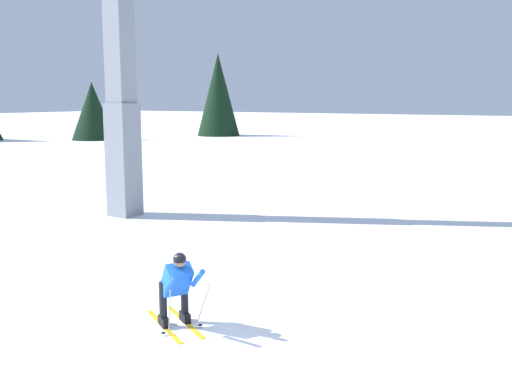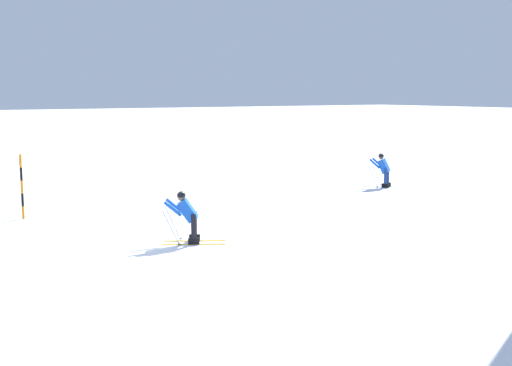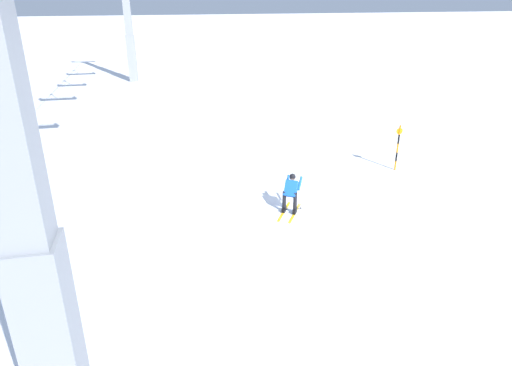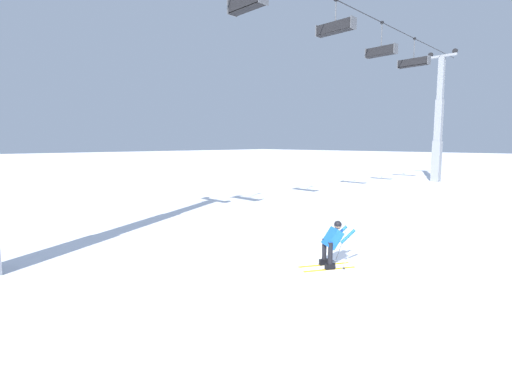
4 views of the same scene
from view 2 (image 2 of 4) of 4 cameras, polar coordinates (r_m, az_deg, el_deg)
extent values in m
plane|color=white|center=(17.10, -8.54, -4.86)|extent=(260.00, 260.00, 0.00)
cube|color=yellow|center=(16.26, -5.57, -5.46)|extent=(1.42, 0.87, 0.01)
cube|color=black|center=(16.24, -5.57, -5.17)|extent=(0.30, 0.23, 0.16)
cylinder|color=black|center=(16.16, -5.59, -3.85)|extent=(0.13, 0.13, 0.61)
cube|color=yellow|center=(16.63, -5.49, -5.15)|extent=(1.42, 0.87, 0.01)
cube|color=black|center=(16.61, -5.50, -4.86)|extent=(0.30, 0.23, 0.16)
cylinder|color=black|center=(16.53, -5.51, -3.57)|extent=(0.13, 0.13, 0.61)
cube|color=blue|center=(16.28, -6.12, -2.46)|extent=(0.67, 0.63, 0.61)
sphere|color=#997051|center=(16.23, -6.68, -1.24)|extent=(0.20, 0.20, 0.20)
sphere|color=black|center=(16.23, -6.69, -1.12)|extent=(0.22, 0.22, 0.22)
cylinder|color=blue|center=(16.07, -7.43, -2.31)|extent=(0.44, 0.30, 0.40)
cylinder|color=gray|center=(16.13, -7.49, -4.21)|extent=(0.48, 0.15, 1.02)
cylinder|color=black|center=(16.15, -6.86, -5.42)|extent=(0.07, 0.07, 0.01)
cylinder|color=blue|center=(16.52, -7.29, -2.02)|extent=(0.44, 0.30, 0.40)
cylinder|color=gray|center=(16.67, -7.32, -3.80)|extent=(0.36, 0.35, 1.02)
cylinder|color=black|center=(16.77, -6.69, -4.91)|extent=(0.07, 0.07, 0.01)
cylinder|color=orange|center=(20.61, -20.05, -2.49)|extent=(0.07, 0.07, 0.39)
cylinder|color=black|center=(20.54, -20.10, -1.41)|extent=(0.07, 0.07, 0.39)
cylinder|color=orange|center=(20.48, -20.16, -0.33)|extent=(0.07, 0.07, 0.39)
cylinder|color=black|center=(20.43, -20.21, 0.77)|extent=(0.07, 0.07, 0.39)
cylinder|color=orange|center=(20.39, -20.27, 1.86)|extent=(0.07, 0.07, 0.39)
cylinder|color=orange|center=(20.39, -20.30, 1.71)|extent=(0.01, 0.28, 0.28)
cube|color=white|center=(26.16, 11.46, -0.42)|extent=(1.07, 1.52, 0.01)
cube|color=black|center=(26.14, 11.46, -0.23)|extent=(0.25, 0.29, 0.16)
cylinder|color=navy|center=(26.09, 11.49, 0.60)|extent=(0.13, 0.13, 0.60)
cube|color=white|center=(26.51, 11.63, -0.31)|extent=(1.07, 1.52, 0.01)
cube|color=black|center=(26.50, 11.63, -0.12)|extent=(0.25, 0.29, 0.16)
cylinder|color=navy|center=(26.45, 11.66, 0.70)|extent=(0.13, 0.13, 0.60)
cube|color=blue|center=(26.25, 11.33, 1.48)|extent=(0.62, 0.63, 0.61)
sphere|color=#997051|center=(26.24, 11.10, 2.30)|extent=(0.20, 0.20, 0.20)
sphere|color=black|center=(26.23, 11.10, 2.38)|extent=(0.22, 0.22, 0.22)
cylinder|color=blue|center=(26.09, 10.55, 1.70)|extent=(0.32, 0.42, 0.40)
cylinder|color=gray|center=(26.11, 10.45, 0.49)|extent=(0.36, 0.33, 1.02)
cylinder|color=black|center=(26.08, 10.78, -0.32)|extent=(0.07, 0.07, 0.01)
cylinder|color=blue|center=(26.53, 10.78, 1.80)|extent=(0.32, 0.42, 0.40)
cylinder|color=gray|center=(26.65, 10.72, 0.63)|extent=(0.18, 0.45, 1.02)
cylinder|color=black|center=(26.70, 11.09, -0.14)|extent=(0.07, 0.07, 0.01)
camera|label=1|loc=(21.33, -28.92, 7.08)|focal=39.00mm
camera|label=3|loc=(23.43, 32.42, 15.15)|focal=32.03mm
camera|label=4|loc=(25.37, 5.83, 7.45)|focal=25.45mm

